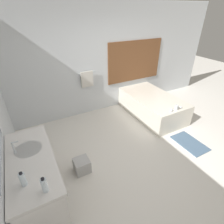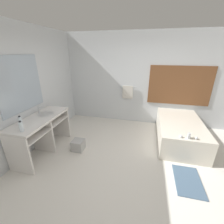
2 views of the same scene
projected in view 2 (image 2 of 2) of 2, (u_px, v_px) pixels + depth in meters
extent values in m
plane|color=silver|center=(126.00, 167.00, 3.00)|extent=(16.00, 16.00, 0.00)
cube|color=silver|center=(138.00, 80.00, 4.50)|extent=(7.40, 0.06, 2.70)
cube|color=brown|center=(179.00, 86.00, 4.25)|extent=(1.70, 0.02, 1.10)
cylinder|color=silver|center=(128.00, 87.00, 4.58)|extent=(0.50, 0.02, 0.02)
cube|color=beige|center=(128.00, 92.00, 4.64)|extent=(0.32, 0.04, 0.40)
cube|color=silver|center=(17.00, 95.00, 2.98)|extent=(0.06, 7.40, 2.70)
cube|color=#A3B2C1|center=(20.00, 84.00, 2.98)|extent=(0.02, 1.10, 1.10)
cube|color=white|center=(39.00, 119.00, 3.19)|extent=(0.58, 1.43, 0.05)
cube|color=white|center=(41.00, 127.00, 3.26)|extent=(0.56, 1.36, 0.02)
cylinder|color=white|center=(46.00, 116.00, 3.39)|extent=(0.36, 0.36, 0.11)
cube|color=white|center=(18.00, 155.00, 2.72)|extent=(0.54, 0.04, 0.79)
cube|color=white|center=(43.00, 136.00, 3.34)|extent=(0.54, 0.04, 0.79)
cube|color=white|center=(60.00, 123.00, 3.97)|extent=(0.54, 0.04, 0.79)
cylinder|color=beige|center=(30.00, 132.00, 2.90)|extent=(0.13, 0.39, 0.13)
cylinder|color=beige|center=(52.00, 117.00, 3.54)|extent=(0.13, 0.39, 0.13)
cylinder|color=silver|center=(39.00, 113.00, 3.40)|extent=(0.04, 0.04, 0.02)
cylinder|color=silver|center=(39.00, 109.00, 3.37)|extent=(0.02, 0.02, 0.16)
cube|color=silver|center=(40.00, 106.00, 3.33)|extent=(0.07, 0.01, 0.01)
cube|color=silver|center=(179.00, 131.00, 3.80)|extent=(1.02, 1.81, 0.54)
ellipsoid|color=white|center=(180.00, 127.00, 3.76)|extent=(0.73, 1.31, 0.30)
cube|color=silver|center=(189.00, 136.00, 2.95)|extent=(0.04, 0.07, 0.12)
sphere|color=silver|center=(181.00, 136.00, 2.99)|extent=(0.06, 0.06, 0.06)
sphere|color=silver|center=(196.00, 138.00, 2.93)|extent=(0.06, 0.06, 0.06)
cylinder|color=white|center=(21.00, 127.00, 2.60)|extent=(0.06, 0.06, 0.18)
cylinder|color=black|center=(20.00, 121.00, 2.56)|extent=(0.04, 0.04, 0.02)
cylinder|color=white|center=(20.00, 121.00, 2.82)|extent=(0.06, 0.06, 0.17)
cylinder|color=black|center=(19.00, 117.00, 2.78)|extent=(0.04, 0.04, 0.02)
cube|color=#B2B2B2|center=(78.00, 145.00, 3.49)|extent=(0.26, 0.26, 0.25)
cube|color=slate|center=(188.00, 181.00, 2.67)|extent=(0.45, 0.73, 0.02)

